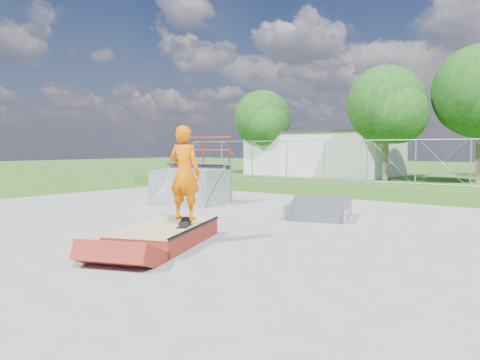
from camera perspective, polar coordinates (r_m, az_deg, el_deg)
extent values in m
plane|color=#2C5418|center=(11.61, -5.11, -5.83)|extent=(120.00, 120.00, 0.00)
cube|color=gray|center=(11.61, -5.11, -5.73)|extent=(20.00, 16.00, 0.04)
cube|color=#2C5418|center=(19.59, 14.07, -1.18)|extent=(24.00, 3.00, 0.50)
cube|color=maroon|center=(9.63, -9.04, -6.76)|extent=(2.22, 3.00, 0.38)
cube|color=tan|center=(9.59, -9.05, -5.58)|extent=(2.25, 3.02, 0.03)
cube|color=black|center=(9.56, -6.73, -5.24)|extent=(0.63, 0.78, 0.13)
imported|color=#E56500|center=(9.45, -6.78, 0.43)|extent=(0.77, 0.58, 1.89)
cube|color=silver|center=(34.25, 10.18, 3.14)|extent=(10.00, 6.00, 3.00)
cylinder|color=brown|center=(28.16, 17.28, 2.28)|extent=(0.30, 0.30, 2.45)
sphere|color=#143B10|center=(28.26, 17.42, 8.75)|extent=(4.48, 4.48, 4.48)
sphere|color=#143B10|center=(27.41, 18.65, 7.71)|extent=(3.36, 3.36, 3.36)
cylinder|color=brown|center=(28.90, 27.09, 2.41)|extent=(0.30, 0.30, 2.80)
cylinder|color=brown|center=(34.62, 2.74, 2.60)|extent=(0.30, 0.30, 2.27)
sphere|color=#143B10|center=(34.67, 2.76, 7.49)|extent=(4.16, 4.16, 4.16)
sphere|color=#143B10|center=(33.77, 3.34, 6.70)|extent=(3.12, 3.12, 3.12)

